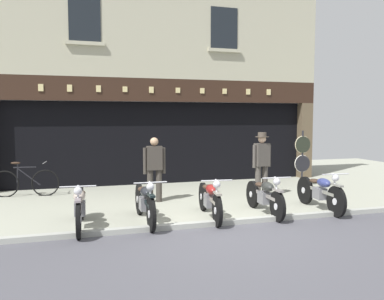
{
  "coord_description": "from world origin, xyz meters",
  "views": [
    {
      "loc": [
        -2.82,
        -7.17,
        2.13
      ],
      "look_at": [
        0.14,
        2.55,
        1.29
      ],
      "focal_mm": 37.56,
      "sensor_mm": 36.0,
      "label": 1
    }
  ],
  "objects_px": {
    "motorcycle_center": "(210,198)",
    "leaning_bicycle": "(25,182)",
    "tyre_sign_pole": "(303,155)",
    "motorcycle_center_right": "(265,195)",
    "shopkeeper_center": "(262,161)",
    "salesman_left": "(154,167)",
    "motorcycle_left": "(80,206)",
    "motorcycle_center_left": "(145,201)",
    "motorcycle_right": "(320,191)",
    "advert_board_near": "(89,132)"
  },
  "relations": [
    {
      "from": "motorcycle_center_left",
      "to": "motorcycle_center",
      "type": "distance_m",
      "value": 1.37
    },
    {
      "from": "motorcycle_left",
      "to": "salesman_left",
      "type": "xyz_separation_m",
      "value": [
        1.85,
        1.96,
        0.46
      ]
    },
    {
      "from": "tyre_sign_pole",
      "to": "leaning_bicycle",
      "type": "bearing_deg",
      "value": 174.42
    },
    {
      "from": "leaning_bicycle",
      "to": "motorcycle_center_left",
      "type": "bearing_deg",
      "value": 42.79
    },
    {
      "from": "salesman_left",
      "to": "shopkeeper_center",
      "type": "relative_size",
      "value": 0.94
    },
    {
      "from": "salesman_left",
      "to": "advert_board_near",
      "type": "distance_m",
      "value": 3.23
    },
    {
      "from": "motorcycle_left",
      "to": "salesman_left",
      "type": "relative_size",
      "value": 1.27
    },
    {
      "from": "tyre_sign_pole",
      "to": "motorcycle_center_right",
      "type": "bearing_deg",
      "value": -133.67
    },
    {
      "from": "motorcycle_center_right",
      "to": "shopkeeper_center",
      "type": "bearing_deg",
      "value": -111.15
    },
    {
      "from": "motorcycle_left",
      "to": "motorcycle_right",
      "type": "height_order",
      "value": "motorcycle_left"
    },
    {
      "from": "motorcycle_center_right",
      "to": "shopkeeper_center",
      "type": "distance_m",
      "value": 1.98
    },
    {
      "from": "salesman_left",
      "to": "tyre_sign_pole",
      "type": "height_order",
      "value": "tyre_sign_pole"
    },
    {
      "from": "motorcycle_center",
      "to": "motorcycle_right",
      "type": "xyz_separation_m",
      "value": [
        2.65,
        -0.04,
        0.01
      ]
    },
    {
      "from": "motorcycle_right",
      "to": "tyre_sign_pole",
      "type": "xyz_separation_m",
      "value": [
        1.36,
        2.9,
        0.54
      ]
    },
    {
      "from": "motorcycle_center",
      "to": "advert_board_near",
      "type": "bearing_deg",
      "value": -57.94
    },
    {
      "from": "motorcycle_left",
      "to": "tyre_sign_pole",
      "type": "bearing_deg",
      "value": -153.07
    },
    {
      "from": "leaning_bicycle",
      "to": "motorcycle_center",
      "type": "bearing_deg",
      "value": 54.36
    },
    {
      "from": "advert_board_near",
      "to": "motorcycle_center_right",
      "type": "bearing_deg",
      "value": -53.85
    },
    {
      "from": "motorcycle_center",
      "to": "leaning_bicycle",
      "type": "xyz_separation_m",
      "value": [
        -3.96,
        3.63,
        -0.04
      ]
    },
    {
      "from": "motorcycle_center_left",
      "to": "salesman_left",
      "type": "height_order",
      "value": "salesman_left"
    },
    {
      "from": "advert_board_near",
      "to": "motorcycle_right",
      "type": "bearing_deg",
      "value": -44.48
    },
    {
      "from": "motorcycle_center_left",
      "to": "salesman_left",
      "type": "distance_m",
      "value": 2.03
    },
    {
      "from": "shopkeeper_center",
      "to": "advert_board_near",
      "type": "relative_size",
      "value": 1.68
    },
    {
      "from": "motorcycle_center_left",
      "to": "advert_board_near",
      "type": "xyz_separation_m",
      "value": [
        -0.84,
        4.68,
        1.24
      ]
    },
    {
      "from": "shopkeeper_center",
      "to": "tyre_sign_pole",
      "type": "bearing_deg",
      "value": -158.01
    },
    {
      "from": "salesman_left",
      "to": "tyre_sign_pole",
      "type": "bearing_deg",
      "value": -165.67
    },
    {
      "from": "motorcycle_center_left",
      "to": "motorcycle_center",
      "type": "xyz_separation_m",
      "value": [
        1.37,
        -0.05,
        -0.01
      ]
    },
    {
      "from": "motorcycle_center",
      "to": "motorcycle_right",
      "type": "bearing_deg",
      "value": -173.89
    },
    {
      "from": "motorcycle_center_left",
      "to": "leaning_bicycle",
      "type": "relative_size",
      "value": 1.19
    },
    {
      "from": "motorcycle_left",
      "to": "motorcycle_center_left",
      "type": "height_order",
      "value": "motorcycle_center_left"
    },
    {
      "from": "shopkeeper_center",
      "to": "motorcycle_center_left",
      "type": "bearing_deg",
      "value": 17.6
    },
    {
      "from": "motorcycle_center_left",
      "to": "motorcycle_center",
      "type": "relative_size",
      "value": 1.03
    },
    {
      "from": "motorcycle_right",
      "to": "shopkeeper_center",
      "type": "distance_m",
      "value": 1.93
    },
    {
      "from": "tyre_sign_pole",
      "to": "motorcycle_center",
      "type": "bearing_deg",
      "value": -144.55
    },
    {
      "from": "motorcycle_center_right",
      "to": "leaning_bicycle",
      "type": "bearing_deg",
      "value": -31.55
    },
    {
      "from": "motorcycle_left",
      "to": "salesman_left",
      "type": "distance_m",
      "value": 2.73
    },
    {
      "from": "motorcycle_center_left",
      "to": "tyre_sign_pole",
      "type": "bearing_deg",
      "value": -151.91
    },
    {
      "from": "motorcycle_left",
      "to": "advert_board_near",
      "type": "relative_size",
      "value": 2.0
    },
    {
      "from": "motorcycle_center_right",
      "to": "shopkeeper_center",
      "type": "height_order",
      "value": "shopkeeper_center"
    },
    {
      "from": "advert_board_near",
      "to": "motorcycle_center",
      "type": "bearing_deg",
      "value": -64.96
    },
    {
      "from": "motorcycle_center",
      "to": "salesman_left",
      "type": "distance_m",
      "value": 2.14
    },
    {
      "from": "motorcycle_center_left",
      "to": "leaning_bicycle",
      "type": "xyz_separation_m",
      "value": [
        -2.6,
        3.58,
        -0.05
      ]
    },
    {
      "from": "motorcycle_center_left",
      "to": "advert_board_near",
      "type": "relative_size",
      "value": 2.02
    },
    {
      "from": "shopkeeper_center",
      "to": "leaning_bicycle",
      "type": "relative_size",
      "value": 0.98
    },
    {
      "from": "motorcycle_center",
      "to": "motorcycle_left",
      "type": "bearing_deg",
      "value": 7.46
    },
    {
      "from": "motorcycle_center",
      "to": "shopkeeper_center",
      "type": "height_order",
      "value": "shopkeeper_center"
    },
    {
      "from": "motorcycle_left",
      "to": "advert_board_near",
      "type": "xyz_separation_m",
      "value": [
        0.42,
        4.75,
        1.24
      ]
    },
    {
      "from": "tyre_sign_pole",
      "to": "advert_board_near",
      "type": "distance_m",
      "value": 6.54
    },
    {
      "from": "shopkeeper_center",
      "to": "salesman_left",
      "type": "bearing_deg",
      "value": -12.86
    },
    {
      "from": "motorcycle_center_left",
      "to": "shopkeeper_center",
      "type": "relative_size",
      "value": 1.2
    }
  ]
}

